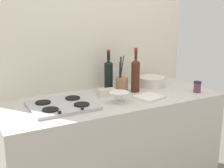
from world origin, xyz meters
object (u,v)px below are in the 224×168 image
wine_bottle_leftmost (135,75)px  cutting_board (149,97)px  condiment_jar_front (197,87)px  stovetop_hob (62,105)px  plate_stack (151,81)px  mixing_bowl (120,97)px  butter_dish (107,92)px  utensil_crock (122,84)px  wine_bottle_mid_left (109,75)px

wine_bottle_leftmost → cutting_board: (-0.00, -0.21, -0.14)m
condiment_jar_front → cutting_board: 0.47m
stovetop_hob → plate_stack: 0.96m
stovetop_hob → mixing_bowl: size_ratio=3.02×
butter_dish → cutting_board: (0.27, -0.23, -0.02)m
mixing_bowl → stovetop_hob: bearing=167.2°
utensil_crock → stovetop_hob: bearing=-165.9°
plate_stack → mixing_bowl: 0.58m
wine_bottle_mid_left → condiment_jar_front: bearing=-32.8°
mixing_bowl → butter_dish: 0.21m
stovetop_hob → plate_stack: bearing=11.4°
butter_dish → cutting_board: 0.35m
plate_stack → condiment_jar_front: size_ratio=2.59×
plate_stack → wine_bottle_mid_left: wine_bottle_mid_left is taller
wine_bottle_mid_left → utensil_crock: size_ratio=1.14×
mixing_bowl → utensil_crock: bearing=56.5°
stovetop_hob → plate_stack: plate_stack is taller
cutting_board → condiment_jar_front: bearing=-7.1°
plate_stack → condiment_jar_front: 0.43m
plate_stack → butter_dish: size_ratio=1.77×
mixing_bowl → butter_dish: size_ratio=1.11×
butter_dish → condiment_jar_front: size_ratio=1.46×
plate_stack → utensil_crock: (-0.34, -0.04, 0.03)m
stovetop_hob → plate_stack: (0.94, 0.19, 0.03)m
cutting_board → stovetop_hob: bearing=170.3°
stovetop_hob → wine_bottle_mid_left: wine_bottle_mid_left is taller
stovetop_hob → cutting_board: bearing=-9.7°
stovetop_hob → wine_bottle_mid_left: 0.58m
wine_bottle_leftmost → condiment_jar_front: wine_bottle_leftmost is taller
utensil_crock → wine_bottle_leftmost: bearing=-27.2°
stovetop_hob → cutting_board: 0.71m
utensil_crock → condiment_jar_front: bearing=-30.1°
plate_stack → stovetop_hob: bearing=-168.6°
wine_bottle_mid_left → mixing_bowl: wine_bottle_mid_left is taller
cutting_board → wine_bottle_leftmost: bearing=89.0°
mixing_bowl → utensil_crock: 0.30m
stovetop_hob → cutting_board: size_ratio=2.27×
wine_bottle_leftmost → utensil_crock: bearing=152.8°
plate_stack → utensil_crock: bearing=-173.3°
wine_bottle_leftmost → cutting_board: size_ratio=1.84×
stovetop_hob → wine_bottle_leftmost: (0.70, 0.10, 0.14)m
stovetop_hob → wine_bottle_mid_left: bearing=25.0°
cutting_board → butter_dish: bearing=139.7°
utensil_crock → mixing_bowl: bearing=-123.5°
stovetop_hob → butter_dish: size_ratio=3.36×
plate_stack → butter_dish: (-0.51, -0.08, -0.01)m
utensil_crock → condiment_jar_front: utensil_crock is taller
wine_bottle_mid_left → cutting_board: bearing=-63.0°
butter_dish → utensil_crock: bearing=13.1°
stovetop_hob → wine_bottle_leftmost: size_ratio=1.23×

